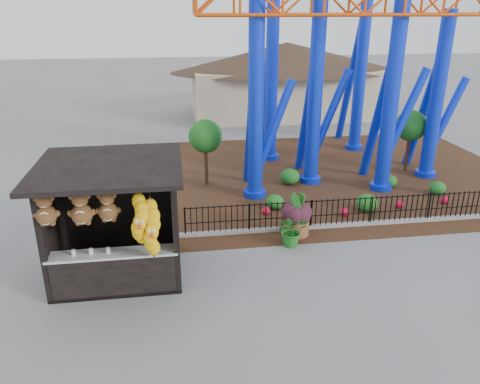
{
  "coord_description": "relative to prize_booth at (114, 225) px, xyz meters",
  "views": [
    {
      "loc": [
        -1.39,
        -10.08,
        6.62
      ],
      "look_at": [
        0.29,
        1.5,
        2.0
      ],
      "focal_mm": 35.0,
      "sensor_mm": 36.0,
      "label": 1
    }
  ],
  "objects": [
    {
      "name": "picket_fence",
      "position": [
        7.9,
        2.11,
        -1.04
      ],
      "size": [
        12.2,
        0.06,
        1.0
      ],
      "primitive_type": null,
      "color": "black",
      "rests_on": "ground"
    },
    {
      "name": "landscaping",
      "position": [
        7.77,
        4.54,
        -1.25
      ],
      "size": [
        7.25,
        3.83,
        0.63
      ],
      "color": "#1A5B1B",
      "rests_on": "mulch_bed"
    },
    {
      "name": "planter_foliage",
      "position": [
        5.23,
        1.79,
        -0.6
      ],
      "size": [
        0.7,
        0.7,
        0.64
      ],
      "primitive_type": "ellipsoid",
      "color": "#331420",
      "rests_on": "terracotta_planter"
    },
    {
      "name": "ground",
      "position": [
        3.0,
        -0.89,
        -1.54
      ],
      "size": [
        120.0,
        120.0,
        0.0
      ],
      "primitive_type": "plane",
      "color": "slate",
      "rests_on": "ground"
    },
    {
      "name": "pavilion",
      "position": [
        9.0,
        19.11,
        1.52
      ],
      "size": [
        15.0,
        15.0,
        4.8
      ],
      "color": "#BFAD8C",
      "rests_on": "ground"
    },
    {
      "name": "roller_coaster",
      "position": [
        8.12,
        7.34,
        4.9
      ],
      "size": [
        11.0,
        6.37,
        10.82
      ],
      "color": "#0D2CE4",
      "rests_on": "ground"
    },
    {
      "name": "prize_booth",
      "position": [
        0.0,
        0.0,
        0.0
      ],
      "size": [
        3.5,
        3.4,
        3.12
      ],
      "color": "black",
      "rests_on": "ground"
    },
    {
      "name": "curb",
      "position": [
        7.0,
        2.11,
        -1.48
      ],
      "size": [
        18.0,
        0.18,
        0.12
      ],
      "primitive_type": "cube",
      "color": "gray",
      "rests_on": "ground"
    },
    {
      "name": "potted_plant",
      "position": [
        4.91,
        1.12,
        -1.05
      ],
      "size": [
        0.94,
        0.83,
        0.98
      ],
      "primitive_type": "imported",
      "rotation": [
        0.0,
        0.0,
        0.07
      ],
      "color": "#185418",
      "rests_on": "ground"
    },
    {
      "name": "terracotta_planter",
      "position": [
        5.23,
        1.79,
        -1.23
      ],
      "size": [
        1.02,
        1.02,
        0.62
      ],
      "primitive_type": "cylinder",
      "rotation": [
        0.0,
        0.0,
        -0.36
      ],
      "color": "brown",
      "rests_on": "ground"
    },
    {
      "name": "mulch_bed",
      "position": [
        7.0,
        7.11,
        -1.53
      ],
      "size": [
        18.0,
        12.0,
        0.02
      ],
      "primitive_type": "cube",
      "color": "#331E11",
      "rests_on": "ground"
    }
  ]
}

